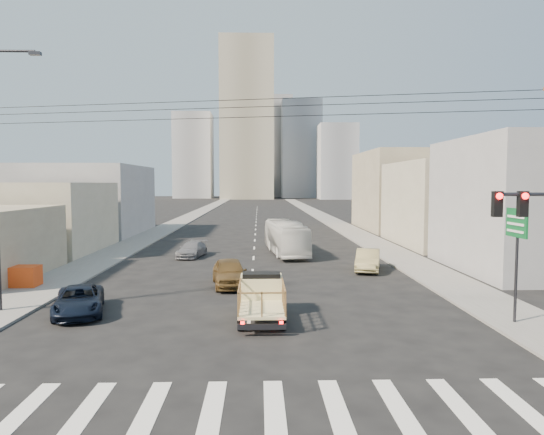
{
  "coord_description": "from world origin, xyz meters",
  "views": [
    {
      "loc": [
        0.44,
        -18.25,
        5.94
      ],
      "look_at": [
        1.37,
        16.27,
        3.5
      ],
      "focal_mm": 32.0,
      "sensor_mm": 36.0,
      "label": 1
    }
  ],
  "objects_px": {
    "sedan_tan": "(368,260)",
    "green_sign": "(517,236)",
    "sedan_brown": "(230,272)",
    "sedan_grey": "(192,249)",
    "city_bus": "(286,237)",
    "flatbed_pickup": "(261,295)",
    "navy_pickup": "(79,301)",
    "crate_stack": "(22,276)"
  },
  "relations": [
    {
      "from": "sedan_tan",
      "to": "sedan_grey",
      "type": "distance_m",
      "value": 14.37
    },
    {
      "from": "city_bus",
      "to": "green_sign",
      "type": "height_order",
      "value": "green_sign"
    },
    {
      "from": "sedan_grey",
      "to": "crate_stack",
      "type": "xyz_separation_m",
      "value": [
        -8.02,
        -11.45,
        0.08
      ]
    },
    {
      "from": "navy_pickup",
      "to": "city_bus",
      "type": "xyz_separation_m",
      "value": [
        10.45,
        18.72,
        0.76
      ]
    },
    {
      "from": "city_bus",
      "to": "flatbed_pickup",
      "type": "bearing_deg",
      "value": -102.69
    },
    {
      "from": "navy_pickup",
      "to": "sedan_brown",
      "type": "bearing_deg",
      "value": 26.09
    },
    {
      "from": "sedan_grey",
      "to": "city_bus",
      "type": "bearing_deg",
      "value": 21.57
    },
    {
      "from": "sedan_brown",
      "to": "green_sign",
      "type": "distance_m",
      "value": 15.09
    },
    {
      "from": "city_bus",
      "to": "crate_stack",
      "type": "height_order",
      "value": "city_bus"
    },
    {
      "from": "green_sign",
      "to": "sedan_brown",
      "type": "bearing_deg",
      "value": 147.12
    },
    {
      "from": "sedan_tan",
      "to": "crate_stack",
      "type": "height_order",
      "value": "sedan_tan"
    },
    {
      "from": "city_bus",
      "to": "sedan_brown",
      "type": "bearing_deg",
      "value": -113.62
    },
    {
      "from": "sedan_grey",
      "to": "flatbed_pickup",
      "type": "bearing_deg",
      "value": -63.59
    },
    {
      "from": "city_bus",
      "to": "green_sign",
      "type": "relative_size",
      "value": 1.98
    },
    {
      "from": "city_bus",
      "to": "green_sign",
      "type": "distance_m",
      "value": 22.64
    },
    {
      "from": "sedan_grey",
      "to": "green_sign",
      "type": "distance_m",
      "value": 25.3
    },
    {
      "from": "sedan_grey",
      "to": "crate_stack",
      "type": "relative_size",
      "value": 2.32
    },
    {
      "from": "navy_pickup",
      "to": "sedan_brown",
      "type": "distance_m",
      "value": 8.76
    },
    {
      "from": "navy_pickup",
      "to": "crate_stack",
      "type": "height_order",
      "value": "crate_stack"
    },
    {
      "from": "sedan_grey",
      "to": "crate_stack",
      "type": "height_order",
      "value": "crate_stack"
    },
    {
      "from": "sedan_brown",
      "to": "sedan_tan",
      "type": "height_order",
      "value": "sedan_brown"
    },
    {
      "from": "navy_pickup",
      "to": "city_bus",
      "type": "bearing_deg",
      "value": 44.71
    },
    {
      "from": "city_bus",
      "to": "sedan_grey",
      "type": "xyz_separation_m",
      "value": [
        -7.69,
        -1.65,
        -0.77
      ]
    },
    {
      "from": "sedan_tan",
      "to": "green_sign",
      "type": "xyz_separation_m",
      "value": [
        3.31,
        -12.76,
        3.02
      ]
    },
    {
      "from": "sedan_grey",
      "to": "green_sign",
      "type": "height_order",
      "value": "green_sign"
    },
    {
      "from": "flatbed_pickup",
      "to": "navy_pickup",
      "type": "distance_m",
      "value": 8.37
    },
    {
      "from": "navy_pickup",
      "to": "city_bus",
      "type": "relative_size",
      "value": 0.45
    },
    {
      "from": "sedan_grey",
      "to": "crate_stack",
      "type": "distance_m",
      "value": 13.98
    },
    {
      "from": "city_bus",
      "to": "sedan_tan",
      "type": "height_order",
      "value": "city_bus"
    },
    {
      "from": "flatbed_pickup",
      "to": "city_bus",
      "type": "distance_m",
      "value": 19.91
    },
    {
      "from": "sedan_brown",
      "to": "green_sign",
      "type": "bearing_deg",
      "value": -41.21
    },
    {
      "from": "sedan_tan",
      "to": "sedan_grey",
      "type": "bearing_deg",
      "value": 168.16
    },
    {
      "from": "flatbed_pickup",
      "to": "sedan_brown",
      "type": "relative_size",
      "value": 0.95
    },
    {
      "from": "sedan_brown",
      "to": "sedan_tan",
      "type": "bearing_deg",
      "value": 19.06
    },
    {
      "from": "sedan_tan",
      "to": "crate_stack",
      "type": "xyz_separation_m",
      "value": [
        -20.85,
        -4.98,
        -0.03
      ]
    },
    {
      "from": "sedan_tan",
      "to": "green_sign",
      "type": "relative_size",
      "value": 0.87
    },
    {
      "from": "sedan_tan",
      "to": "crate_stack",
      "type": "distance_m",
      "value": 21.44
    },
    {
      "from": "city_bus",
      "to": "sedan_brown",
      "type": "distance_m",
      "value": 13.45
    },
    {
      "from": "navy_pickup",
      "to": "sedan_grey",
      "type": "relative_size",
      "value": 1.07
    },
    {
      "from": "flatbed_pickup",
      "to": "sedan_brown",
      "type": "xyz_separation_m",
      "value": [
        -1.8,
        6.95,
        -0.31
      ]
    },
    {
      "from": "flatbed_pickup",
      "to": "sedan_tan",
      "type": "relative_size",
      "value": 1.01
    },
    {
      "from": "sedan_grey",
      "to": "sedan_brown",
      "type": "bearing_deg",
      "value": -62.14
    }
  ]
}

